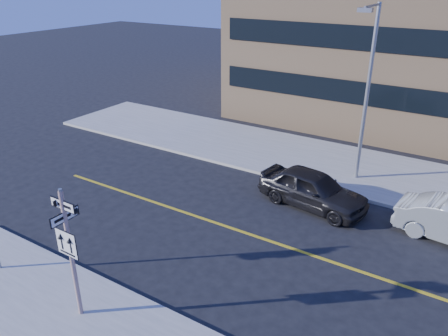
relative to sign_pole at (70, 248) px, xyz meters
The scene contains 4 objects.
ground 3.50m from the sign_pole, 90.00° to the left, with size 120.00×120.00×0.00m, color black.
sign_pole is the anchor object (origin of this frame).
parked_car_a 10.55m from the sign_pole, 72.36° to the left, with size 4.76×1.91×1.62m, color black.
streetlight_a 14.05m from the sign_pole, 73.23° to the left, with size 0.55×2.25×8.00m.
Camera 1 is at (8.84, -8.63, 9.26)m, focal length 35.00 mm.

